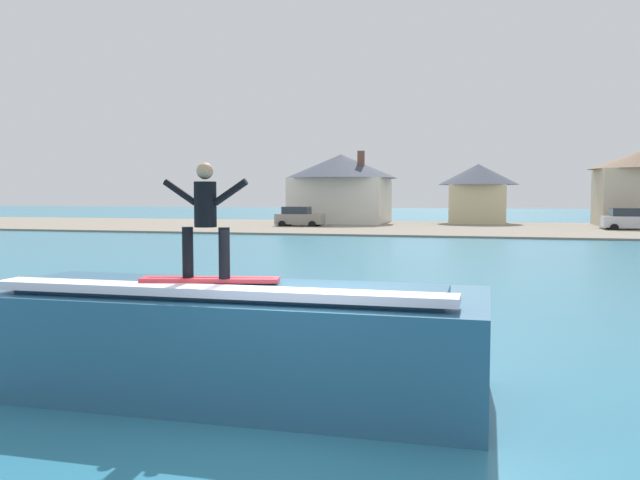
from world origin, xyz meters
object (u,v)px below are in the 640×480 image
at_px(car_near_shore, 299,217).
at_px(car_far_shore, 630,220).
at_px(surfboard, 210,280).
at_px(house_with_chimney, 341,185).
at_px(house_small_cottage, 478,190).
at_px(surfer, 205,214).
at_px(wave_crest, 238,338).

xyz_separation_m(car_near_shore, car_far_shore, (27.19, 0.81, 0.00)).
bearing_deg(car_near_shore, surfboard, -75.25).
distance_m(car_far_shore, house_with_chimney, 26.16).
height_order(house_with_chimney, house_small_cottage, house_with_chimney).
bearing_deg(surfer, house_small_cottage, 87.10).
height_order(surfboard, house_with_chimney, house_with_chimney).
bearing_deg(car_far_shore, surfer, -107.26).
xyz_separation_m(wave_crest, surfer, (-0.28, -0.51, 1.90)).
xyz_separation_m(surfboard, car_far_shore, (14.83, 47.76, -0.82)).
height_order(surfer, car_far_shore, surfer).
height_order(surfboard, car_near_shore, car_near_shore).
relative_size(surfboard, house_small_cottage, 0.26).
relative_size(surfboard, surfer, 1.23).
relative_size(car_far_shore, house_small_cottage, 0.55).
relative_size(surfboard, car_near_shore, 0.48).
height_order(car_near_shore, house_small_cottage, house_small_cottage).
height_order(surfer, house_with_chimney, house_with_chimney).
bearing_deg(wave_crest, surfboard, -119.28).
bearing_deg(surfer, surfboard, 67.93).
height_order(wave_crest, surfboard, surfboard).
relative_size(car_near_shore, car_far_shore, 0.98).
height_order(surfboard, house_small_cottage, house_small_cottage).
xyz_separation_m(wave_crest, car_far_shore, (14.58, 47.31, 0.13)).
height_order(surfer, house_small_cottage, house_small_cottage).
bearing_deg(car_near_shore, car_far_shore, 1.72).
bearing_deg(house_small_cottage, house_with_chimney, -168.19).
xyz_separation_m(surfer, house_with_chimney, (-10.23, 54.62, 1.16)).
height_order(wave_crest, house_small_cottage, house_small_cottage).
xyz_separation_m(wave_crest, house_small_cottage, (2.62, 56.85, 2.57)).
height_order(surfer, car_near_shore, surfer).
bearing_deg(wave_crest, house_with_chimney, 100.99).
bearing_deg(surfboard, wave_crest, 60.72).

